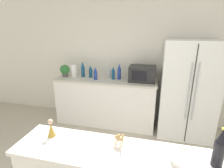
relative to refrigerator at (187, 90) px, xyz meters
name	(u,v)px	position (x,y,z in m)	size (l,w,h in m)	color
wall_back	(135,60)	(-0.98, 0.38, 0.42)	(8.00, 0.06, 2.55)	silver
back_counter	(106,101)	(-1.50, 0.05, -0.38)	(1.98, 0.63, 0.94)	white
refrigerator	(187,90)	(0.00, 0.00, 0.00)	(0.91, 0.70, 1.70)	white
potted_plant	(65,70)	(-2.35, 0.02, 0.22)	(0.19, 0.19, 0.24)	#595451
paper_towel_roll	(74,71)	(-2.15, 0.03, 0.21)	(0.11, 0.11, 0.24)	white
microwave	(142,74)	(-0.80, 0.07, 0.23)	(0.48, 0.37, 0.28)	black
back_bottle_0	(109,71)	(-1.45, 0.13, 0.22)	(0.06, 0.06, 0.27)	#B2B7BC
back_bottle_1	(95,73)	(-1.68, -0.04, 0.21)	(0.07, 0.07, 0.25)	navy
back_bottle_2	(83,69)	(-1.98, 0.08, 0.24)	(0.07, 0.07, 0.32)	navy
back_bottle_3	(91,71)	(-1.82, 0.08, 0.21)	(0.07, 0.07, 0.25)	navy
back_bottle_4	(113,73)	(-1.35, 0.05, 0.21)	(0.06, 0.06, 0.26)	navy
back_bottle_5	(119,72)	(-1.24, 0.08, 0.24)	(0.07, 0.07, 0.31)	navy
wine_bottle	(220,148)	(-0.10, -1.91, 0.22)	(0.08, 0.08, 0.31)	black
fruit_bowl	(188,161)	(-0.31, -1.95, 0.10)	(0.24, 0.24, 0.05)	white
camel_figurine	(119,138)	(-0.84, -1.86, 0.14)	(0.10, 0.08, 0.13)	tan
wise_man_figurine_blue	(51,129)	(-1.48, -1.87, 0.14)	(0.07, 0.07, 0.17)	#B28933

